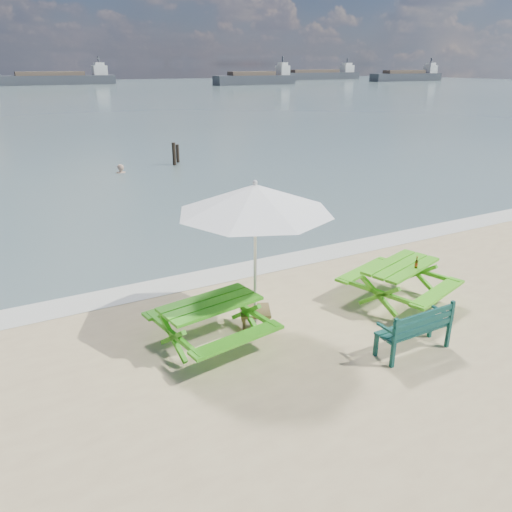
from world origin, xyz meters
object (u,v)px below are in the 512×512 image
swimmer (122,182)px  picnic_table_right (399,284)px  picnic_table_left (211,324)px  patio_umbrella (255,199)px  beer_bottle (416,264)px  park_bench (413,338)px  side_table (255,318)px

swimmer → picnic_table_right: bearing=-83.9°
picnic_table_left → patio_umbrella: size_ratio=0.59×
beer_bottle → swimmer: 16.29m
picnic_table_left → park_bench: size_ratio=1.56×
picnic_table_right → beer_bottle: size_ratio=10.05×
side_table → patio_umbrella: 2.28m
park_bench → swimmer: park_bench is taller
patio_umbrella → swimmer: 15.70m
park_bench → swimmer: bearing=91.9°
beer_bottle → swimmer: (-1.83, 16.13, -1.36)m
picnic_table_left → swimmer: (2.33, 15.56, -0.84)m
park_bench → side_table: bearing=133.9°
picnic_table_left → swimmer: bearing=81.5°
picnic_table_right → swimmer: picnic_table_right is taller
picnic_table_left → picnic_table_right: picnic_table_right is taller
park_bench → swimmer: 17.41m
picnic_table_left → park_bench: (2.91, -1.83, -0.13)m
side_table → picnic_table_left: bearing=-169.0°
side_table → swimmer: 15.44m
picnic_table_right → picnic_table_left: bearing=175.7°
side_table → park_bench: bearing=-46.1°
park_bench → beer_bottle: (1.25, 1.26, 0.66)m
picnic_table_right → side_table: picnic_table_right is taller
beer_bottle → picnic_table_left: bearing=172.1°
picnic_table_right → park_bench: size_ratio=1.73×
side_table → swimmer: (1.36, 15.37, -0.63)m
side_table → beer_bottle: (3.19, -0.76, 0.73)m
picnic_table_left → side_table: 1.01m
picnic_table_right → swimmer: 15.98m
park_bench → patio_umbrella: 3.57m
picnic_table_left → beer_bottle: 4.23m
picnic_table_left → patio_umbrella: patio_umbrella is taller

